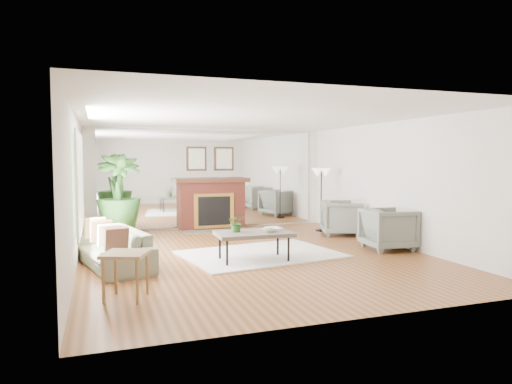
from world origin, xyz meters
name	(u,v)px	position (x,y,z in m)	size (l,w,h in m)	color
ground	(255,255)	(0.00, 0.00, 0.00)	(7.00, 7.00, 0.00)	brown
wall_left	(76,190)	(-2.99, 0.00, 1.25)	(0.02, 7.00, 2.50)	silver
wall_right	(395,184)	(2.99, 0.00, 1.25)	(0.02, 7.00, 2.50)	silver
wall_back	(210,179)	(0.00, 3.49, 1.25)	(6.00, 0.02, 2.50)	silver
mirror_panel	(210,179)	(0.00, 3.47, 1.25)	(5.40, 0.04, 2.40)	silver
window_panel	(79,183)	(-2.96, 0.40, 1.35)	(0.04, 2.40, 1.50)	#B2E09E
fireplace	(212,203)	(0.00, 3.26, 0.66)	(1.85, 0.83, 2.05)	maroon
area_rug	(260,254)	(0.11, -0.01, 0.01)	(2.70, 1.93, 0.03)	white
coffee_table	(254,234)	(-0.18, -0.48, 0.47)	(1.29, 0.78, 0.51)	#574E44
sofa	(113,248)	(-2.45, -0.06, 0.30)	(2.04, 0.80, 0.60)	slate
armchair_back	(341,218)	(2.60, 1.46, 0.40)	(0.85, 0.88, 0.80)	gray
armchair_front	(388,229)	(2.60, -0.35, 0.40)	(0.86, 0.88, 0.80)	gray
side_table	(126,260)	(-2.35, -1.94, 0.49)	(0.67, 0.67, 0.59)	brown
potted_ficus	(119,195)	(-2.26, 2.13, 0.99)	(1.02, 1.02, 1.86)	black
floor_lamp	(321,178)	(2.43, 2.13, 1.30)	(0.49, 0.27, 1.52)	black
tabletop_plant	(237,222)	(-0.45, -0.38, 0.67)	(0.29, 0.25, 0.32)	#2E5B21
fruit_bowl	(269,230)	(0.06, -0.57, 0.54)	(0.24, 0.24, 0.06)	brown
book	(268,229)	(0.14, -0.29, 0.52)	(0.23, 0.32, 0.02)	brown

